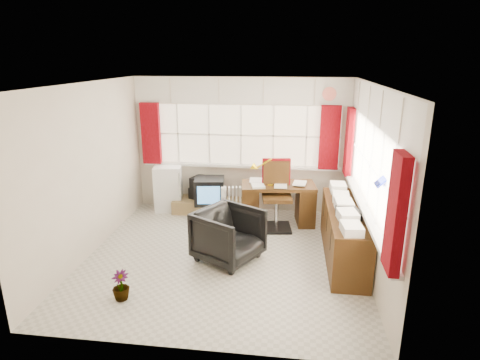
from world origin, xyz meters
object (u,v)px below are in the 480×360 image
object	(u,v)px
task_chair	(276,192)
radiator	(237,207)
desk_lamp	(271,167)
credenza	(344,232)
tv_bench	(211,206)
mini_fridge	(169,187)
desk	(278,201)
office_chair	(229,235)
crt_tv	(210,191)

from	to	relation	value
task_chair	radiator	world-z (taller)	task_chair
desk_lamp	radiator	xyz separation A→B (m)	(-0.59, 0.05, -0.79)
credenza	tv_bench	world-z (taller)	credenza
mini_fridge	radiator	bearing A→B (deg)	-18.29
task_chair	credenza	size ratio (longest dim) A/B	0.59
desk	radiator	size ratio (longest dim) A/B	2.05
office_chair	credenza	bearing A→B (deg)	-50.61
crt_tv	tv_bench	bearing A→B (deg)	97.36
desk_lamp	mini_fridge	world-z (taller)	desk_lamp
tv_bench	crt_tv	distance (m)	0.41
radiator	mini_fridge	world-z (taller)	mini_fridge
office_chair	tv_bench	size ratio (longest dim) A/B	0.60
task_chair	mini_fridge	bearing A→B (deg)	164.42
office_chair	tv_bench	world-z (taller)	office_chair
desk	office_chair	bearing A→B (deg)	-114.51
credenza	mini_fridge	size ratio (longest dim) A/B	2.31
desk	crt_tv	size ratio (longest dim) A/B	2.27
task_chair	tv_bench	xyz separation A→B (m)	(-1.25, 0.50, -0.51)
desk_lamp	credenza	xyz separation A→B (m)	(1.14, -1.09, -0.66)
tv_bench	mini_fridge	distance (m)	0.89
credenza	mini_fridge	distance (m)	3.50
desk_lamp	crt_tv	xyz separation A→B (m)	(-1.12, 0.25, -0.56)
task_chair	office_chair	xyz separation A→B (m)	(-0.63, -1.30, -0.25)
tv_bench	mini_fridge	bearing A→B (deg)	174.50
desk	task_chair	size ratio (longest dim) A/B	1.12
crt_tv	mini_fridge	size ratio (longest dim) A/B	0.67
credenza	crt_tv	world-z (taller)	credenza
crt_tv	office_chair	bearing A→B (deg)	-69.55
office_chair	crt_tv	distance (m)	1.73
desk	task_chair	xyz separation A→B (m)	(-0.03, -0.14, 0.22)
desk_lamp	task_chair	size ratio (longest dim) A/B	0.40
desk	radiator	bearing A→B (deg)	-179.10
radiator	tv_bench	distance (m)	0.68
desk_lamp	tv_bench	world-z (taller)	desk_lamp
task_chair	desk_lamp	bearing A→B (deg)	148.01
office_chair	radiator	bearing A→B (deg)	32.93
task_chair	credenza	distance (m)	1.47
crt_tv	radiator	bearing A→B (deg)	-20.01
desk	desk_lamp	distance (m)	0.67
credenza	crt_tv	size ratio (longest dim) A/B	3.43
desk_lamp	crt_tv	distance (m)	1.27
task_chair	office_chair	size ratio (longest dim) A/B	1.42
desk	mini_fridge	world-z (taller)	mini_fridge
tv_bench	desk	bearing A→B (deg)	-15.86
credenza	task_chair	bearing A→B (deg)	135.19
office_chair	tv_bench	bearing A→B (deg)	48.95
tv_bench	radiator	bearing A→B (deg)	-34.44
desk	office_chair	size ratio (longest dim) A/B	1.58
office_chair	radiator	distance (m)	1.43
desk	mini_fridge	xyz separation A→B (m)	(-2.11, 0.44, 0.03)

